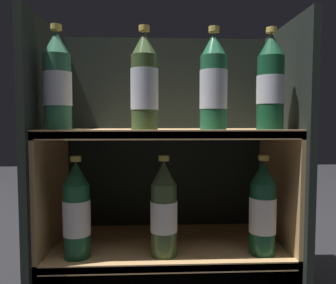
{
  "coord_description": "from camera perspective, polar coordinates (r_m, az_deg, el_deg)",
  "views": [
    {
      "loc": [
        -0.04,
        -0.81,
        0.52
      ],
      "look_at": [
        0.0,
        0.11,
        0.46
      ],
      "focal_mm": 35.0,
      "sensor_mm": 36.0,
      "label": 1
    }
  ],
  "objects": [
    {
      "name": "fridge_side_right",
      "position": [
        1.05,
        19.55,
        -3.12
      ],
      "size": [
        0.02,
        0.37,
        0.81
      ],
      "primitive_type": "cube",
      "color": "black",
      "rests_on": "ground_plane"
    },
    {
      "name": "bottle_upper_front_3",
      "position": [
        0.93,
        17.41,
        9.56
      ],
      "size": [
        0.07,
        0.07,
        0.27
      ],
      "color": "#144228",
      "rests_on": "shelf_upper"
    },
    {
      "name": "shelf_upper",
      "position": [
        0.97,
        -0.11,
        -5.09
      ],
      "size": [
        0.69,
        0.33,
        0.5
      ],
      "color": "tan",
      "rests_on": "ground_plane"
    },
    {
      "name": "bottle_lower_front_1",
      "position": [
        0.91,
        -0.72,
        -11.88
      ],
      "size": [
        0.07,
        0.07,
        0.27
      ],
      "color": "#384C28",
      "rests_on": "shelf_lower"
    },
    {
      "name": "bottle_lower_front_0",
      "position": [
        0.93,
        -15.63,
        -11.66
      ],
      "size": [
        0.07,
        0.07,
        0.27
      ],
      "color": "#194C2D",
      "rests_on": "shelf_lower"
    },
    {
      "name": "fridge_side_left",
      "position": [
        1.02,
        -20.4,
        -3.32
      ],
      "size": [
        0.02,
        0.37,
        0.81
      ],
      "primitive_type": "cube",
      "color": "black",
      "rests_on": "ground_plane"
    },
    {
      "name": "bottle_upper_front_0",
      "position": [
        0.91,
        -18.7,
        9.64
      ],
      "size": [
        0.07,
        0.07,
        0.27
      ],
      "color": "#285B42",
      "rests_on": "shelf_upper"
    },
    {
      "name": "bottle_upper_front_2",
      "position": [
        0.89,
        7.92,
        9.9
      ],
      "size": [
        0.07,
        0.07,
        0.27
      ],
      "color": "#1E5638",
      "rests_on": "shelf_upper"
    },
    {
      "name": "fridge_back_wall",
      "position": [
        1.15,
        -0.51,
        -2.35
      ],
      "size": [
        0.73,
        0.02,
        0.81
      ],
      "primitive_type": "cube",
      "color": "black",
      "rests_on": "ground_plane"
    },
    {
      "name": "bottle_lower_front_2",
      "position": [
        0.95,
        16.15,
        -11.26
      ],
      "size": [
        0.07,
        0.07,
        0.27
      ],
      "color": "#144228",
      "rests_on": "shelf_lower"
    },
    {
      "name": "shelf_lower",
      "position": [
        1.03,
        -0.1,
        -18.5
      ],
      "size": [
        0.69,
        0.33,
        0.16
      ],
      "color": "tan",
      "rests_on": "ground_plane"
    },
    {
      "name": "bottle_upper_front_1",
      "position": [
        0.88,
        -4.13,
        10.01
      ],
      "size": [
        0.07,
        0.07,
        0.27
      ],
      "color": "#384C28",
      "rests_on": "shelf_upper"
    }
  ]
}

